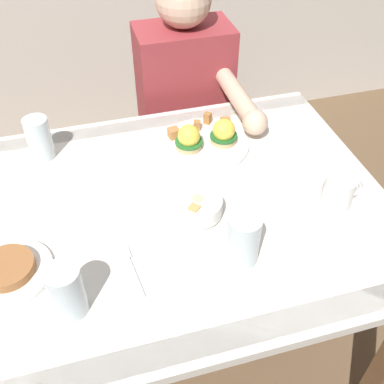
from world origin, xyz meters
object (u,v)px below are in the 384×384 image
object	(u,v)px
fruit_bowl	(199,208)
water_glass_far	(40,141)
eggs_benedict_plate	(206,139)
coffee_mug	(339,192)
fork	(131,268)
side_plate	(8,271)
water_glass_near	(243,243)
water_glass_extra	(67,293)
diner_person	(187,106)
dining_table	(168,234)

from	to	relation	value
fruit_bowl	water_glass_far	bearing A→B (deg)	136.18
fruit_bowl	water_glass_far	distance (m)	0.53
eggs_benedict_plate	coffee_mug	xyz separation A→B (m)	(0.26, -0.34, 0.02)
fork	side_plate	distance (m)	0.28
water_glass_near	water_glass_extra	xyz separation A→B (m)	(-0.40, -0.03, -0.00)
fork	diner_person	bearing A→B (deg)	65.96
fork	water_glass_extra	world-z (taller)	water_glass_extra
fruit_bowl	water_glass_near	distance (m)	0.18
dining_table	side_plate	bearing A→B (deg)	-164.03
dining_table	water_glass_far	size ratio (longest dim) A/B	9.12
eggs_benedict_plate	water_glass_far	distance (m)	0.49
side_plate	diner_person	distance (m)	0.95
water_glass_extra	side_plate	size ratio (longest dim) A/B	0.65
water_glass_near	water_glass_extra	size ratio (longest dim) A/B	1.04
diner_person	coffee_mug	bearing A→B (deg)	-73.03
dining_table	diner_person	bearing A→B (deg)	69.80
fruit_bowl	side_plate	distance (m)	0.48
water_glass_extra	coffee_mug	bearing A→B (deg)	10.64
fruit_bowl	side_plate	xyz separation A→B (m)	(-0.47, -0.06, -0.02)
eggs_benedict_plate	fork	xyz separation A→B (m)	(-0.30, -0.40, -0.02)
water_glass_far	fruit_bowl	bearing A→B (deg)	-43.82
water_glass_extra	fruit_bowl	bearing A→B (deg)	29.54
dining_table	water_glass_near	xyz separation A→B (m)	(0.13, -0.21, 0.16)
water_glass_far	side_plate	distance (m)	0.44
coffee_mug	water_glass_far	size ratio (longest dim) A/B	0.84
fruit_bowl	fork	size ratio (longest dim) A/B	0.77
coffee_mug	water_glass_extra	xyz separation A→B (m)	(-0.71, -0.13, 0.01)
fork	water_glass_near	distance (m)	0.27
eggs_benedict_plate	side_plate	bearing A→B (deg)	-149.22
fruit_bowl	fork	xyz separation A→B (m)	(-0.20, -0.12, -0.03)
dining_table	diner_person	size ratio (longest dim) A/B	1.05
coffee_mug	water_glass_far	bearing A→B (deg)	150.10
coffee_mug	fruit_bowl	bearing A→B (deg)	170.30
coffee_mug	water_glass_near	world-z (taller)	water_glass_near
eggs_benedict_plate	water_glass_far	xyz separation A→B (m)	(-0.48, 0.08, 0.03)
water_glass_far	side_plate	xyz separation A→B (m)	(-0.09, -0.43, -0.04)
eggs_benedict_plate	fruit_bowl	world-z (taller)	eggs_benedict_plate
water_glass_near	water_glass_extra	world-z (taller)	water_glass_near
water_glass_near	diner_person	distance (m)	0.83
diner_person	fruit_bowl	bearing A→B (deg)	-102.53
eggs_benedict_plate	side_plate	xyz separation A→B (m)	(-0.58, -0.34, -0.01)
water_glass_extra	water_glass_near	bearing A→B (deg)	4.44
coffee_mug	dining_table	bearing A→B (deg)	165.61
dining_table	eggs_benedict_plate	bearing A→B (deg)	52.07
water_glass_extra	water_glass_far	bearing A→B (deg)	93.86
fork	dining_table	bearing A→B (deg)	54.43
dining_table	water_glass_near	bearing A→B (deg)	-58.02
eggs_benedict_plate	water_glass_near	size ratio (longest dim) A/B	2.01
eggs_benedict_plate	water_glass_near	bearing A→B (deg)	-95.87
fruit_bowl	coffee_mug	world-z (taller)	coffee_mug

